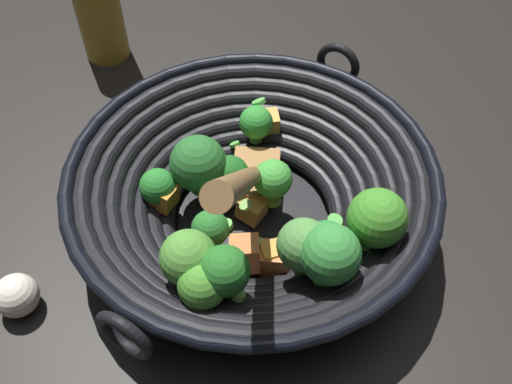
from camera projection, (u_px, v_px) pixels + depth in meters
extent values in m
plane|color=black|center=(252.00, 223.00, 0.62)|extent=(4.00, 4.00, 0.00)
cylinder|color=black|center=(252.00, 221.00, 0.61)|extent=(0.16, 0.16, 0.01)
torus|color=black|center=(252.00, 213.00, 0.60)|extent=(0.21, 0.21, 0.02)
torus|color=black|center=(252.00, 208.00, 0.60)|extent=(0.23, 0.23, 0.02)
torus|color=black|center=(252.00, 202.00, 0.59)|extent=(0.25, 0.25, 0.02)
torus|color=black|center=(252.00, 197.00, 0.58)|extent=(0.28, 0.28, 0.02)
torus|color=black|center=(252.00, 191.00, 0.57)|extent=(0.30, 0.30, 0.02)
torus|color=black|center=(252.00, 185.00, 0.57)|extent=(0.33, 0.33, 0.02)
torus|color=black|center=(252.00, 179.00, 0.56)|extent=(0.35, 0.35, 0.02)
torus|color=black|center=(252.00, 173.00, 0.55)|extent=(0.37, 0.37, 0.01)
torus|color=black|center=(124.00, 335.00, 0.45)|extent=(0.05, 0.02, 0.05)
torus|color=black|center=(338.00, 64.00, 0.66)|extent=(0.05, 0.02, 0.05)
cylinder|color=#71AE4C|center=(204.00, 299.00, 0.50)|extent=(0.02, 0.02, 0.01)
sphere|color=#48942D|center=(202.00, 285.00, 0.48)|extent=(0.04, 0.04, 0.04)
cylinder|color=#639443|center=(302.00, 264.00, 0.52)|extent=(0.02, 0.03, 0.02)
sphere|color=#529144|center=(304.00, 245.00, 0.50)|extent=(0.05, 0.05, 0.05)
cylinder|color=#75A046|center=(226.00, 286.00, 0.50)|extent=(0.03, 0.03, 0.02)
sphere|color=#277226|center=(224.00, 271.00, 0.48)|extent=(0.04, 0.04, 0.04)
cylinder|color=#6BAB3C|center=(231.00, 192.00, 0.61)|extent=(0.02, 0.02, 0.02)
sphere|color=#1D5E1F|center=(230.00, 175.00, 0.59)|extent=(0.04, 0.04, 0.04)
cylinder|color=#85AB57|center=(161.00, 201.00, 0.60)|extent=(0.02, 0.02, 0.02)
sphere|color=#287D2D|center=(158.00, 187.00, 0.58)|extent=(0.04, 0.04, 0.04)
cylinder|color=#74A346|center=(191.00, 276.00, 0.51)|extent=(0.03, 0.03, 0.02)
sphere|color=#509436|center=(188.00, 258.00, 0.49)|extent=(0.05, 0.05, 0.05)
cylinder|color=#7DBF54|center=(323.00, 256.00, 0.53)|extent=(0.02, 0.02, 0.02)
sphere|color=#268333|center=(326.00, 240.00, 0.51)|extent=(0.04, 0.04, 0.04)
cylinder|color=#5F9835|center=(272.00, 196.00, 0.59)|extent=(0.03, 0.02, 0.02)
sphere|color=green|center=(273.00, 179.00, 0.57)|extent=(0.04, 0.04, 0.04)
cylinder|color=#79A650|center=(372.00, 237.00, 0.53)|extent=(0.02, 0.02, 0.02)
sphere|color=#418F29|center=(377.00, 218.00, 0.51)|extent=(0.05, 0.05, 0.05)
cylinder|color=#76BC4F|center=(203.00, 182.00, 0.61)|extent=(0.03, 0.03, 0.02)
sphere|color=#286A2C|center=(200.00, 160.00, 0.58)|extent=(0.06, 0.06, 0.06)
cylinder|color=#7AC349|center=(327.00, 274.00, 0.51)|extent=(0.03, 0.04, 0.02)
sphere|color=#358A3A|center=(330.00, 254.00, 0.48)|extent=(0.05, 0.05, 0.05)
cylinder|color=#77BC4D|center=(256.00, 136.00, 0.65)|extent=(0.02, 0.02, 0.01)
sphere|color=green|center=(256.00, 122.00, 0.63)|extent=(0.04, 0.04, 0.04)
cylinder|color=#7FC049|center=(212.00, 243.00, 0.58)|extent=(0.02, 0.02, 0.02)
sphere|color=#29732A|center=(210.00, 229.00, 0.56)|extent=(0.04, 0.04, 0.04)
cube|color=#D5883F|center=(253.00, 209.00, 0.59)|extent=(0.03, 0.03, 0.03)
cube|color=gold|center=(268.00, 122.00, 0.65)|extent=(0.03, 0.03, 0.02)
cube|color=#BC7A24|center=(163.00, 195.00, 0.58)|extent=(0.03, 0.03, 0.03)
cube|color=#CC6621|center=(221.00, 274.00, 0.54)|extent=(0.03, 0.04, 0.03)
cube|color=#CC783D|center=(276.00, 259.00, 0.56)|extent=(0.04, 0.03, 0.03)
cube|color=gold|center=(275.00, 255.00, 0.56)|extent=(0.03, 0.03, 0.03)
cube|color=#CD743F|center=(245.00, 254.00, 0.56)|extent=(0.04, 0.04, 0.04)
cylinder|color=#56B247|center=(239.00, 252.00, 0.55)|extent=(0.02, 0.02, 0.01)
cylinder|color=#99D166|center=(257.00, 244.00, 0.56)|extent=(0.02, 0.02, 0.01)
cylinder|color=#99D166|center=(238.00, 295.00, 0.49)|extent=(0.01, 0.01, 0.01)
cylinder|color=#56B247|center=(335.00, 221.00, 0.57)|extent=(0.02, 0.02, 0.01)
cylinder|color=#56B247|center=(259.00, 102.00, 0.63)|extent=(0.02, 0.02, 0.01)
cylinder|color=#56B247|center=(235.00, 145.00, 0.65)|extent=(0.02, 0.02, 0.01)
cylinder|color=#6BC651|center=(365.00, 244.00, 0.52)|extent=(0.02, 0.02, 0.01)
cylinder|color=#99D166|center=(244.00, 205.00, 0.57)|extent=(0.02, 0.02, 0.01)
cylinder|color=#6BC651|center=(225.00, 225.00, 0.56)|extent=(0.02, 0.02, 0.01)
cube|color=#9E6B38|center=(255.00, 174.00, 0.61)|extent=(0.07, 0.08, 0.01)
cylinder|color=olive|center=(241.00, 182.00, 0.43)|extent=(0.09, 0.21, 0.22)
sphere|color=silver|center=(16.00, 295.00, 0.54)|extent=(0.04, 0.04, 0.04)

